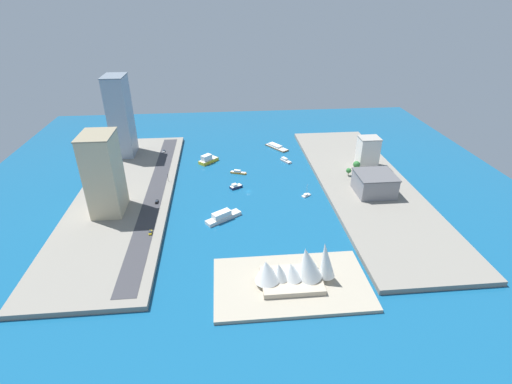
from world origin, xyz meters
TOP-DOWN VIEW (x-y plane):
  - ground_plane at (0.00, 0.00)m, footprint 440.00×440.00m
  - quay_west at (-93.65, 0.00)m, footprint 70.00×240.00m
  - quay_east at (93.65, 0.00)m, footprint 70.00×240.00m
  - peninsula_point at (-14.80, 108.16)m, footprint 82.22×47.67m
  - road_strip at (71.03, 0.00)m, footprint 12.87×228.00m
  - barge_flat_brown at (-34.59, -89.38)m, footprint 21.28×26.00m
  - ferry_white_commuter at (20.25, 38.92)m, footprint 25.60×19.96m
  - water_taxi_orange at (6.07, -33.59)m, footprint 14.33×7.50m
  - yacht_sleek_gray at (-38.36, -54.71)m, footprint 9.47×12.56m
  - patrol_launch_navy at (9.25, -7.01)m, footprint 11.14×8.60m
  - ferry_yellow_fast at (32.03, -59.58)m, footprint 18.42×18.18m
  - sailboat_small_white at (-43.40, 11.59)m, footprint 7.94×7.06m
  - tower_tall_glass at (108.23, -80.19)m, footprint 18.31×28.16m
  - hotel_broad_white at (-104.98, -31.09)m, footprint 17.08×14.82m
  - office_block_beige at (97.90, 24.71)m, footprint 20.93×27.58m
  - warehouse_low_gray at (-93.69, 16.68)m, footprint 28.11×27.14m
  - van_white at (73.92, -80.96)m, footprint 2.08×5.19m
  - suv_black at (67.56, 16.97)m, footprint 2.06×4.97m
  - taxi_yellow_cab at (66.20, 56.60)m, footprint 1.99×4.81m
  - traffic_light_waterfront at (63.02, -17.53)m, footprint 0.36×0.36m
  - opera_landmark at (-16.54, 108.16)m, footprint 43.77×23.09m
  - park_tree_cluster at (-90.99, -20.66)m, footprint 14.70×14.31m

SIDE VIEW (x-z plane):
  - ground_plane at x=0.00m, z-range 0.00..0.00m
  - sailboat_small_white at x=-43.40m, z-range -4.17..5.84m
  - peninsula_point at x=-14.80m, z-range 0.00..2.00m
  - water_taxi_orange at x=6.07m, z-range -0.42..2.74m
  - yacht_sleek_gray at x=-38.36m, z-range -0.40..2.90m
  - barge_flat_brown at x=-34.59m, z-range -0.31..2.81m
  - patrol_launch_navy at x=9.25m, z-range -0.51..3.29m
  - quay_west at x=-93.65m, z-range 0.00..3.25m
  - quay_east at x=93.65m, z-range 0.00..3.25m
  - ferry_white_commuter at x=20.25m, z-range -0.71..5.67m
  - ferry_yellow_fast at x=32.03m, z-range -1.02..6.73m
  - road_strip at x=71.03m, z-range 3.25..3.40m
  - van_white at x=73.92m, z-range 3.39..4.90m
  - suv_black at x=67.56m, z-range 3.40..4.99m
  - taxi_yellow_cab at x=66.20m, z-range 3.38..5.03m
  - traffic_light_waterfront at x=63.02m, z-range 4.34..10.84m
  - park_tree_cluster at x=-90.99m, z-range 4.32..12.86m
  - opera_landmark at x=-16.54m, z-range -1.56..23.44m
  - warehouse_low_gray at x=-93.69m, z-range 3.28..18.88m
  - hotel_broad_white at x=-104.98m, z-range 3.28..29.70m
  - office_block_beige at x=97.90m, z-range 3.28..59.06m
  - tower_tall_glass at x=108.23m, z-range 3.28..74.78m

